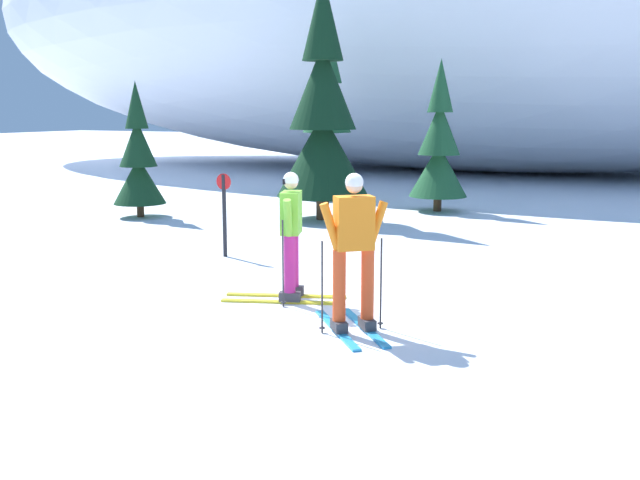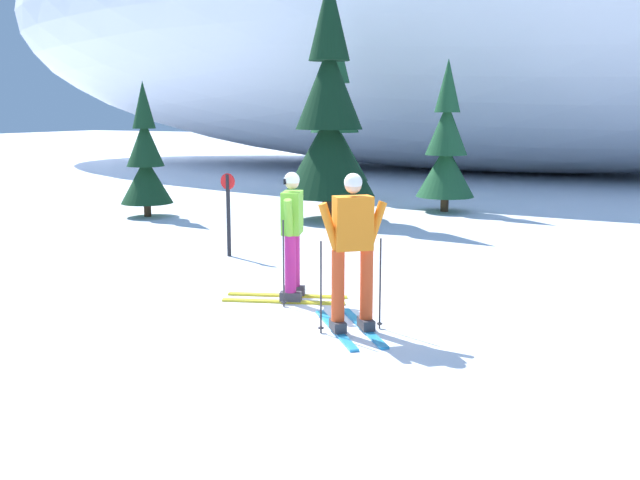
# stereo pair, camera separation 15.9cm
# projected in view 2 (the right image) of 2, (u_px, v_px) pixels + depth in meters

# --- Properties ---
(ground_plane) EXTENTS (120.00, 120.00, 0.00)m
(ground_plane) POSITION_uv_depth(u_px,v_px,m) (340.00, 314.00, 9.14)
(ground_plane) COLOR white
(skier_orange_jacket) EXTENTS (1.34, 1.49, 1.83)m
(skier_orange_jacket) POSITION_uv_depth(u_px,v_px,m) (352.00, 249.00, 8.24)
(skier_orange_jacket) COLOR #2893CC
(skier_orange_jacket) RESTS_ON ground
(skier_lime_jacket) EXTENTS (1.70, 0.95, 1.72)m
(skier_lime_jacket) POSITION_uv_depth(u_px,v_px,m) (292.00, 234.00, 9.67)
(skier_lime_jacket) COLOR gold
(skier_lime_jacket) RESTS_ON ground
(pine_tree_far_left) EXTENTS (1.23, 1.23, 3.19)m
(pine_tree_far_left) POSITION_uv_depth(u_px,v_px,m) (146.00, 161.00, 17.22)
(pine_tree_far_left) COLOR #47301E
(pine_tree_far_left) RESTS_ON ground
(pine_tree_center_left) EXTENTS (1.92, 1.92, 4.97)m
(pine_tree_center_left) POSITION_uv_depth(u_px,v_px,m) (335.00, 125.00, 20.75)
(pine_tree_center_left) COLOR #47301E
(pine_tree_center_left) RESTS_ON ground
(pine_tree_center_right) EXTENTS (2.13, 2.13, 5.50)m
(pine_tree_center_right) POSITION_uv_depth(u_px,v_px,m) (329.00, 119.00, 16.57)
(pine_tree_center_right) COLOR #47301E
(pine_tree_center_right) RESTS_ON ground
(pine_tree_far_right) EXTENTS (1.45, 1.45, 3.75)m
(pine_tree_far_right) POSITION_uv_depth(u_px,v_px,m) (446.00, 149.00, 18.02)
(pine_tree_far_right) COLOR #47301E
(pine_tree_far_right) RESTS_ON ground
(trail_marker_post) EXTENTS (0.28, 0.07, 1.45)m
(trail_marker_post) POSITION_uv_depth(u_px,v_px,m) (228.00, 209.00, 12.60)
(trail_marker_post) COLOR black
(trail_marker_post) RESTS_ON ground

